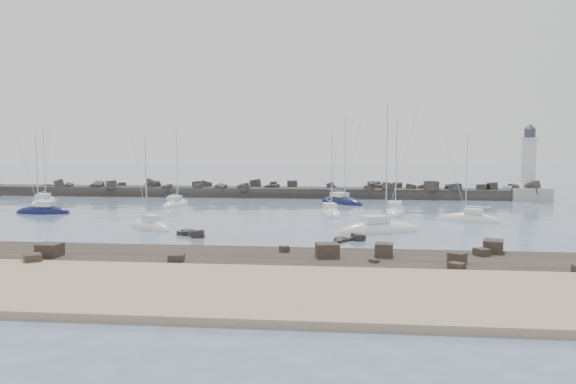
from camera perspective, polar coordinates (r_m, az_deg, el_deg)
The scene contains 16 objects.
ground at distance 71.49m, azimuth -5.12°, elevation -3.37°, with size 400.00×400.00×0.00m, color slate.
sand_strip at distance 41.16m, azimuth -13.89°, elevation -9.77°, with size 140.00×14.00×1.00m, color tan.
rock_shelf at distance 50.38m, azimuth -9.77°, elevation -6.95°, with size 140.00×12.57×1.89m.
rock_cluster_near at distance 63.98m, azimuth -9.76°, elevation -4.33°, with size 3.71×3.34×1.67m.
rock_cluster_far at distance 60.40m, azimuth 6.24°, elevation -4.93°, with size 3.53×3.02×1.45m.
breakwater at distance 109.81m, azimuth -4.87°, elevation -0.27°, with size 115.00×7.78×5.08m.
lighthouse at distance 112.65m, azimuth 23.19°, elevation 0.88°, with size 7.00×7.00×14.60m.
sailboat_1 at distance 105.35m, azimuth -23.53°, elevation -1.00°, with size 4.35×9.53×14.51m.
sailboat_2 at distance 90.74m, azimuth -23.63°, elevation -1.90°, with size 8.28×2.71×13.21m.
sailboat_3 at distance 95.33m, azimuth -11.33°, elevation -1.27°, with size 3.55×8.90×13.71m.
sailboat_4 at distance 70.45m, azimuth -13.85°, elevation -3.50°, with size 7.42×6.35×12.12m.
sailboat_5 at distance 81.97m, azimuth 4.33°, elevation -2.20°, with size 4.53×8.66×13.12m.
sailboat_6 at distance 66.72m, azimuth 9.25°, elevation -3.89°, with size 10.70×6.91×16.21m.
sailboat_7 at distance 97.55m, azimuth 5.44°, elevation -1.05°, with size 9.03×9.73×15.94m.
sailboat_8 at distance 79.03m, azimuth 18.04°, elevation -2.69°, with size 8.32×5.41×12.74m.
sailboat_9 at distance 84.50m, azimuth 10.82°, elevation -2.05°, with size 4.17×9.67×14.82m.
Camera 1 is at (13.74, -69.38, 10.39)m, focal length 35.00 mm.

